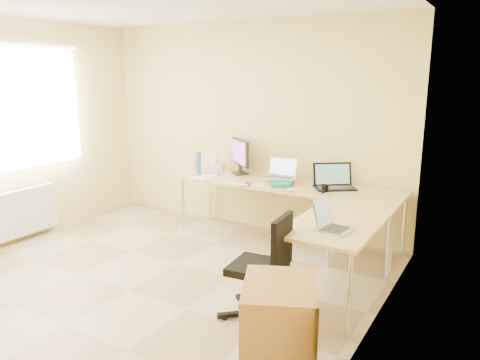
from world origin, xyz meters
The scene contains 23 objects.
floor centered at (0.00, 0.00, 0.00)m, with size 4.50×4.50×0.00m, color tan.
wall_back centered at (0.00, 2.25, 1.30)m, with size 4.50×4.50×0.00m, color #E0CA73.
wall_right centered at (2.10, 0.00, 1.30)m, with size 4.50×4.50×0.00m, color #E0CA73.
desk_main centered at (0.72, 1.85, 0.36)m, with size 2.65×0.70×0.73m, color tan.
desk_return centered at (1.70, 0.85, 0.36)m, with size 0.70×1.30×0.73m, color tan.
monitor centered at (0.00, 2.04, 0.95)m, with size 0.52×0.17×0.45m, color black.
book_stack centered at (0.73, 1.75, 0.75)m, with size 0.21×0.29×0.05m, color #10695F.
laptop_center centered at (0.64, 1.87, 0.90)m, with size 0.36×0.28×0.23m, color #B0B0B0.
laptop_black centered at (1.29, 1.90, 0.87)m, with size 0.44×0.32×0.28m, color black.
keyboard centered at (0.39, 1.55, 0.74)m, with size 0.39×0.11×0.02m, color silver.
mouse centered at (0.92, 1.55, 0.75)m, with size 0.10×0.07×0.04m, color silver.
mug centered at (-0.25, 1.87, 0.78)m, with size 0.11×0.11×0.10m, color white.
cd_stack centered at (0.40, 1.55, 0.74)m, with size 0.11×0.11×0.03m, color silver.
water_bottle centered at (-0.40, 1.68, 0.88)m, with size 0.08×0.08×0.29m, color #466CA2.
papers centered at (-0.29, 1.66, 0.73)m, with size 0.21×0.30×0.01m, color white.
white_box centered at (-0.40, 2.05, 0.77)m, with size 0.24×0.17×0.09m, color beige.
desk_fan centered at (-0.40, 2.05, 0.86)m, with size 0.20×0.20×0.25m, color silver.
black_cup centered at (1.30, 1.55, 0.79)m, with size 0.07×0.07×0.12m, color black.
laptop_return centered at (1.75, 0.56, 0.84)m, with size 0.26×0.32×0.22m, color #B3B5C6.
office_chair centered at (1.25, 0.20, 0.50)m, with size 0.54×0.54×0.90m, color black.
cabinet centered at (1.81, -0.55, 0.36)m, with size 0.44×0.54×0.75m, color brown.
radiator centered at (-2.03, 0.40, 0.35)m, with size 0.09×0.80×0.55m, color white.
window centered at (-2.05, 0.40, 1.55)m, with size 0.10×1.80×1.40m, color white.
Camera 1 is at (2.91, -2.88, 1.96)m, focal length 34.66 mm.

